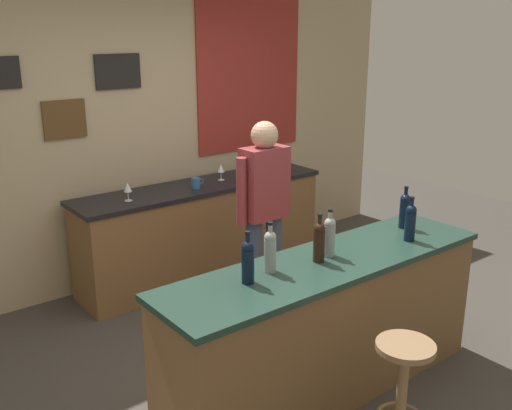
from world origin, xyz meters
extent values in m
plane|color=#423D38|center=(0.00, 0.00, 0.00)|extent=(10.00, 10.00, 0.00)
cube|color=tan|center=(0.00, 2.03, 1.40)|extent=(6.00, 0.06, 2.80)
cube|color=brown|center=(-0.70, 1.99, 1.57)|extent=(0.36, 0.02, 0.32)
cube|color=black|center=(-0.20, 1.99, 1.93)|extent=(0.41, 0.02, 0.29)
cube|color=maroon|center=(1.22, 1.99, 1.85)|extent=(1.25, 0.02, 1.54)
cube|color=brown|center=(0.00, -0.40, 0.44)|extent=(2.27, 0.57, 0.88)
cube|color=#1E382D|center=(0.00, -0.40, 0.90)|extent=(2.32, 0.60, 0.04)
cube|color=brown|center=(0.40, 1.65, 0.43)|extent=(2.40, 0.53, 0.86)
cube|color=black|center=(0.40, 1.65, 0.88)|extent=(2.45, 0.56, 0.04)
cylinder|color=#384766|center=(0.42, 0.63, 0.43)|extent=(0.13, 0.13, 0.86)
cylinder|color=#384766|center=(0.22, 0.63, 0.43)|extent=(0.13, 0.13, 0.86)
cube|color=maroon|center=(0.32, 0.63, 1.14)|extent=(0.36, 0.20, 0.56)
sphere|color=tan|center=(0.32, 0.63, 1.51)|extent=(0.21, 0.21, 0.21)
cylinder|color=maroon|center=(0.54, 0.63, 1.11)|extent=(0.08, 0.08, 0.52)
cylinder|color=maroon|center=(0.10, 0.63, 1.11)|extent=(0.08, 0.08, 0.52)
cylinder|color=olive|center=(-0.08, -1.08, 0.32)|extent=(0.06, 0.06, 0.65)
cylinder|color=olive|center=(-0.08, -1.08, 0.66)|extent=(0.32, 0.32, 0.03)
cylinder|color=black|center=(-0.59, -0.36, 1.02)|extent=(0.07, 0.07, 0.20)
sphere|color=black|center=(-0.59, -0.36, 1.13)|extent=(0.07, 0.07, 0.07)
cylinder|color=black|center=(-0.59, -0.36, 1.17)|extent=(0.03, 0.03, 0.09)
cylinder|color=black|center=(-0.59, -0.36, 1.22)|extent=(0.03, 0.03, 0.02)
cylinder|color=#999E99|center=(-0.40, -0.31, 1.02)|extent=(0.07, 0.07, 0.20)
sphere|color=#999E99|center=(-0.40, -0.31, 1.13)|extent=(0.07, 0.07, 0.07)
cylinder|color=#999E99|center=(-0.40, -0.31, 1.17)|extent=(0.03, 0.03, 0.09)
cylinder|color=black|center=(-0.40, -0.31, 1.22)|extent=(0.03, 0.03, 0.02)
cylinder|color=black|center=(-0.06, -0.38, 1.02)|extent=(0.07, 0.07, 0.20)
sphere|color=black|center=(-0.06, -0.38, 1.13)|extent=(0.07, 0.07, 0.07)
cylinder|color=black|center=(-0.06, -0.38, 1.17)|extent=(0.03, 0.03, 0.09)
cylinder|color=black|center=(-0.06, -0.38, 1.22)|extent=(0.03, 0.03, 0.02)
cylinder|color=#999E99|center=(0.05, -0.35, 1.02)|extent=(0.07, 0.07, 0.20)
sphere|color=#999E99|center=(0.05, -0.35, 1.13)|extent=(0.07, 0.07, 0.07)
cylinder|color=#999E99|center=(0.05, -0.35, 1.17)|extent=(0.03, 0.03, 0.09)
cylinder|color=black|center=(0.05, -0.35, 1.22)|extent=(0.03, 0.03, 0.02)
cylinder|color=black|center=(0.67, -0.49, 1.02)|extent=(0.07, 0.07, 0.20)
sphere|color=black|center=(0.67, -0.49, 1.13)|extent=(0.07, 0.07, 0.07)
cylinder|color=black|center=(0.67, -0.49, 1.17)|extent=(0.03, 0.03, 0.09)
cylinder|color=black|center=(0.67, -0.49, 1.22)|extent=(0.03, 0.03, 0.02)
cylinder|color=black|center=(0.85, -0.30, 1.02)|extent=(0.07, 0.07, 0.20)
sphere|color=black|center=(0.85, -0.30, 1.13)|extent=(0.07, 0.07, 0.07)
cylinder|color=black|center=(0.85, -0.30, 1.17)|extent=(0.03, 0.03, 0.09)
cylinder|color=black|center=(0.85, -0.30, 1.22)|extent=(0.03, 0.03, 0.02)
cylinder|color=silver|center=(-0.37, 1.59, 0.90)|extent=(0.06, 0.06, 0.00)
cylinder|color=silver|center=(-0.37, 1.59, 0.94)|extent=(0.01, 0.01, 0.07)
cone|color=silver|center=(-0.37, 1.59, 1.02)|extent=(0.07, 0.07, 0.08)
cylinder|color=silver|center=(0.63, 1.67, 0.90)|extent=(0.06, 0.06, 0.00)
cylinder|color=silver|center=(0.63, 1.67, 0.94)|extent=(0.01, 0.01, 0.07)
cone|color=silver|center=(0.63, 1.67, 1.02)|extent=(0.07, 0.07, 0.08)
cylinder|color=silver|center=(0.87, 1.70, 0.90)|extent=(0.06, 0.06, 0.00)
cylinder|color=silver|center=(0.87, 1.70, 0.94)|extent=(0.01, 0.01, 0.07)
cone|color=silver|center=(0.87, 1.70, 1.02)|extent=(0.07, 0.07, 0.08)
cylinder|color=silver|center=(1.34, 1.61, 0.90)|extent=(0.06, 0.06, 0.00)
cylinder|color=silver|center=(1.34, 1.61, 0.94)|extent=(0.01, 0.01, 0.07)
cone|color=silver|center=(1.34, 1.61, 1.02)|extent=(0.07, 0.07, 0.08)
cylinder|color=#336699|center=(0.29, 1.58, 0.95)|extent=(0.08, 0.08, 0.09)
torus|color=#336699|center=(0.35, 1.58, 0.95)|extent=(0.06, 0.01, 0.06)
camera|label=1|loc=(-2.40, -2.74, 2.30)|focal=40.82mm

